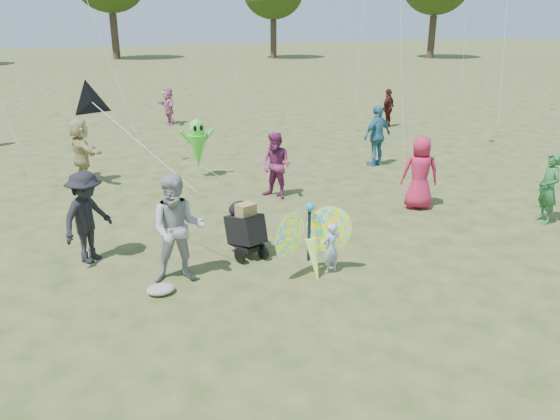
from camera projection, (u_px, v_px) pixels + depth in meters
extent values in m
plane|color=#51592B|center=(323.00, 296.00, 9.35)|extent=(160.00, 160.00, 0.00)
imported|color=#94A5D1|center=(331.00, 248.00, 10.08)|extent=(0.39, 0.30, 0.97)
imported|color=#9A9B9F|center=(178.00, 229.00, 9.59)|extent=(1.12, 0.96, 2.00)
ellipsoid|color=gray|center=(161.00, 289.00, 9.43)|extent=(0.49, 0.40, 0.16)
imported|color=#B31C43|center=(420.00, 173.00, 13.33)|extent=(1.05, 0.90, 1.81)
imported|color=black|center=(87.00, 217.00, 10.41)|extent=(1.31, 1.30, 1.82)
imported|color=teal|center=(377.00, 136.00, 17.14)|extent=(1.21, 0.78, 1.91)
imported|color=tan|center=(81.00, 151.00, 15.34)|extent=(1.08, 1.80, 1.85)
imported|color=#7E2A5D|center=(276.00, 166.00, 14.10)|extent=(1.03, 1.07, 1.73)
imported|color=#266632|center=(549.00, 188.00, 12.43)|extent=(0.53, 0.68, 1.64)
imported|color=#431716|center=(388.00, 108.00, 23.12)|extent=(1.01, 0.83, 1.61)
imported|color=#B96A8C|center=(168.00, 106.00, 23.72)|extent=(0.72, 1.53, 1.59)
cube|color=black|center=(246.00, 229.00, 10.81)|extent=(0.72, 0.96, 0.71)
cube|color=black|center=(246.00, 244.00, 10.93)|extent=(0.62, 0.78, 0.10)
ellipsoid|color=black|center=(241.00, 209.00, 10.92)|extent=(0.51, 0.45, 0.33)
cylinder|color=black|center=(240.00, 256.00, 10.56)|extent=(0.15, 0.30, 0.30)
cylinder|color=black|center=(263.00, 252.00, 10.72)|extent=(0.15, 0.30, 0.30)
cylinder|color=black|center=(239.00, 241.00, 11.36)|extent=(0.12, 0.22, 0.22)
cylinder|color=black|center=(253.00, 216.00, 10.25)|extent=(0.42, 0.18, 0.03)
cube|color=#997D4A|center=(246.00, 210.00, 10.63)|extent=(0.41, 0.38, 0.26)
ellipsoid|color=orange|center=(290.00, 236.00, 9.73)|extent=(0.98, 0.71, 1.24)
ellipsoid|color=orange|center=(328.00, 230.00, 9.99)|extent=(0.98, 0.71, 1.24)
cylinder|color=black|center=(309.00, 235.00, 9.90)|extent=(0.06, 0.06, 1.00)
cone|color=orange|center=(315.00, 263.00, 9.93)|extent=(0.36, 0.49, 0.93)
sphere|color=teal|center=(310.00, 207.00, 9.69)|extent=(0.16, 0.16, 0.16)
cone|color=black|center=(91.00, 102.00, 9.99)|extent=(0.89, 0.62, 0.81)
cylinder|color=silver|center=(143.00, 146.00, 9.80)|extent=(1.54, 1.60, 1.45)
cone|color=#41DD34|center=(198.00, 151.00, 15.90)|extent=(0.56, 0.56, 0.95)
ellipsoid|color=#41DD34|center=(197.00, 129.00, 15.68)|extent=(0.44, 0.39, 0.57)
ellipsoid|color=black|center=(195.00, 128.00, 15.48)|extent=(0.10, 0.05, 0.17)
ellipsoid|color=black|center=(201.00, 128.00, 15.54)|extent=(0.10, 0.05, 0.17)
cylinder|color=#41DD34|center=(187.00, 138.00, 15.67)|extent=(0.43, 0.10, 0.49)
cylinder|color=#41DD34|center=(207.00, 137.00, 15.87)|extent=(0.43, 0.10, 0.49)
cylinder|color=silver|center=(211.00, 171.00, 16.03)|extent=(0.61, 0.41, 0.41)
cylinder|color=#3A2D21|center=(115.00, 36.00, 57.45)|extent=(0.77, 0.77, 4.62)
cylinder|color=#3A2D21|center=(273.00, 39.00, 58.65)|extent=(0.66, 0.67, 3.99)
cylinder|color=#3A2D21|center=(432.00, 37.00, 58.80)|extent=(0.73, 0.73, 4.41)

